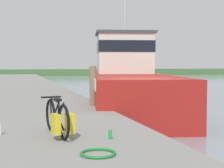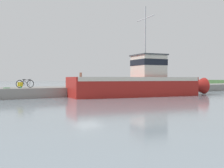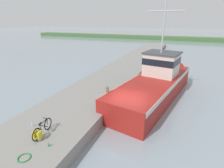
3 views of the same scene
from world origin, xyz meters
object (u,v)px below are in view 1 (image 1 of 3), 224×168
at_px(mooring_post, 93,86).
at_px(water_bottle_on_curb, 110,135).
at_px(fishing_boat_main, 126,83).
at_px(water_bottle_by_bike, 0,129).
at_px(bicycle_touring, 59,119).

xyz_separation_m(mooring_post, water_bottle_on_curb, (-0.87, -5.42, -0.61)).
bearing_deg(fishing_boat_main, water_bottle_on_curb, -98.45).
height_order(mooring_post, water_bottle_on_curb, mooring_post).
distance_m(water_bottle_on_curb, water_bottle_by_bike, 2.35).
bearing_deg(water_bottle_by_bike, mooring_post, 55.85).
bearing_deg(water_bottle_on_curb, fishing_boat_main, 70.23).
relative_size(bicycle_touring, water_bottle_by_bike, 7.76).
bearing_deg(water_bottle_on_curb, bicycle_touring, 150.84).
height_order(fishing_boat_main, bicycle_touring, fishing_boat_main).
xyz_separation_m(fishing_boat_main, bicycle_touring, (-4.69, -9.90, -0.14)).
xyz_separation_m(bicycle_touring, water_bottle_by_bike, (-1.16, 0.51, -0.24)).
xyz_separation_m(water_bottle_on_curb, water_bottle_by_bike, (-2.11, 1.03, 0.02)).
distance_m(mooring_post, water_bottle_by_bike, 5.33).
bearing_deg(bicycle_touring, water_bottle_on_curb, -37.49).
distance_m(fishing_boat_main, bicycle_touring, 10.96).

